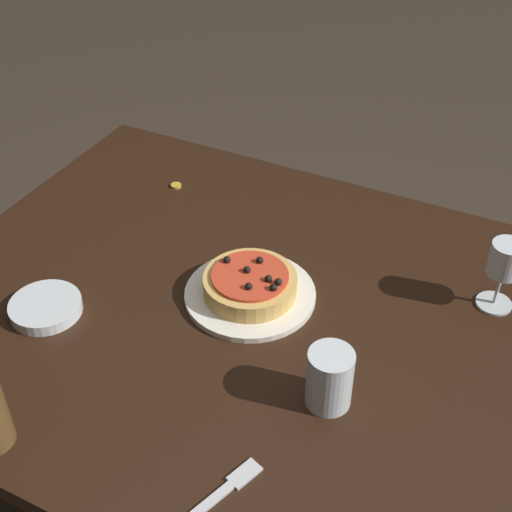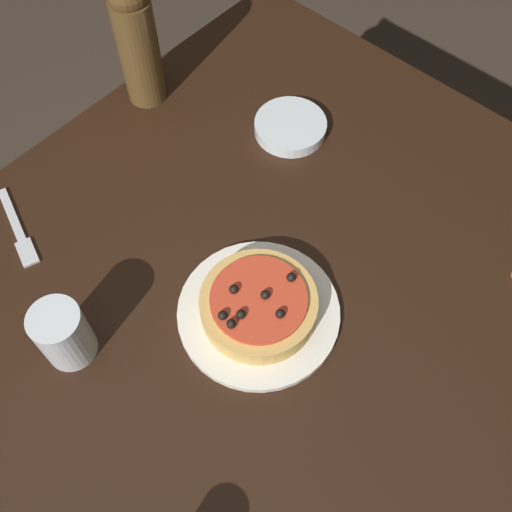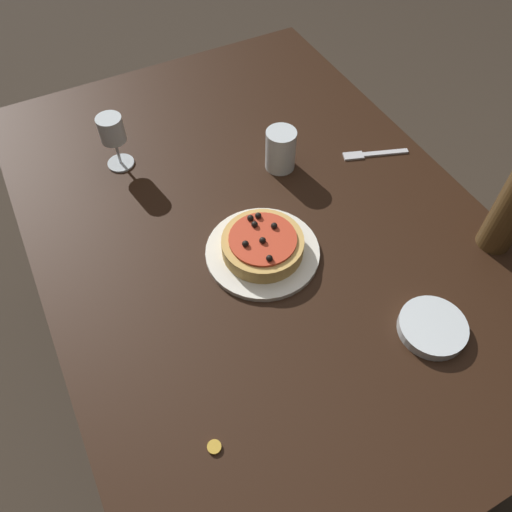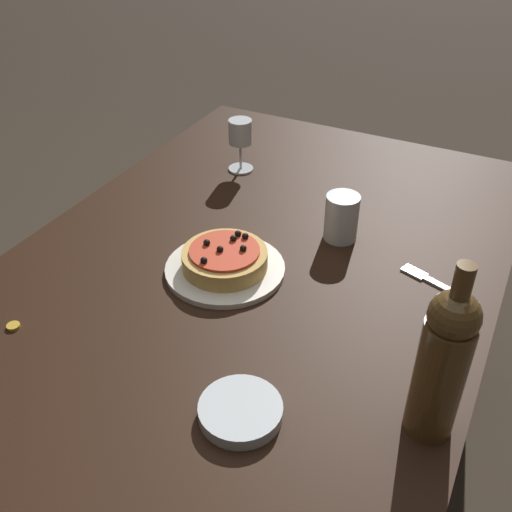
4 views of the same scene
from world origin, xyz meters
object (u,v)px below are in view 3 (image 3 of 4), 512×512
dining_table (258,242)px  side_bowl (432,327)px  water_cup (281,150)px  bottle_cap (214,447)px  dinner_plate (263,252)px  fork (371,154)px  wine_glass (112,133)px  pizza (263,244)px

dining_table → side_bowl: size_ratio=10.59×
water_cup → side_bowl: water_cup is taller
side_bowl → bottle_cap: 0.46m
dining_table → bottle_cap: bearing=-35.6°
side_bowl → dinner_plate: bearing=-147.2°
dinner_plate → fork: bearing=111.2°
wine_glass → water_cup: size_ratio=1.33×
wine_glass → dinner_plate: bearing=23.9°
dining_table → fork: bearing=99.9°
pizza → wine_glass: bearing=-156.1°
water_cup → side_bowl: (0.54, 0.04, -0.04)m
pizza → fork: size_ratio=1.06×
water_cup → fork: (0.07, 0.23, -0.05)m
water_cup → dinner_plate: bearing=-36.7°
wine_glass → water_cup: wine_glass is taller
dinner_plate → pizza: (-0.00, -0.00, 0.03)m
dining_table → fork: (-0.06, 0.36, 0.08)m
fork → water_cup: bearing=2.1°
dining_table → side_bowl: bearing=22.6°
dining_table → dinner_plate: bearing=-21.2°
wine_glass → bottle_cap: size_ratio=5.80×
dinner_plate → fork: 0.42m
bottle_cap → fork: bearing=126.0°
dining_table → water_cup: (-0.13, 0.13, 0.13)m
dining_table → pizza: bearing=-21.3°
dinner_plate → wine_glass: size_ratio=1.76×
water_cup → pizza: bearing=-36.7°
dining_table → side_bowl: 0.45m
side_bowl → bottle_cap: (0.01, -0.46, -0.01)m
wine_glass → fork: bearing=65.7°
pizza → side_bowl: pizza is taller
pizza → water_cup: 0.28m
water_cup → fork: size_ratio=0.64×
dining_table → water_cup: size_ratio=13.28×
wine_glass → fork: wine_glass is taller
side_bowl → fork: bearing=157.9°
fork → pizza: bearing=40.8°
dining_table → bottle_cap: size_ratio=57.89×
water_cup → fork: 0.24m
water_cup → side_bowl: size_ratio=0.80×
dinner_plate → bottle_cap: dinner_plate is taller
pizza → side_bowl: bearing=32.8°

